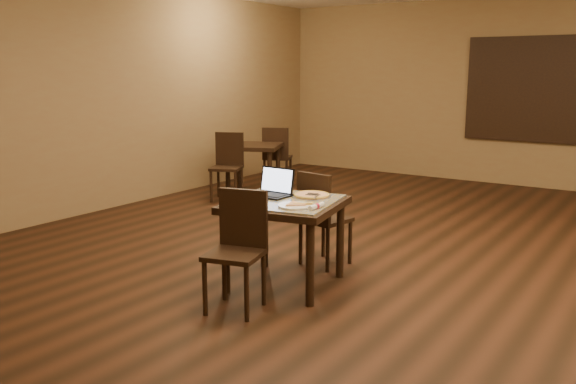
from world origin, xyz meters
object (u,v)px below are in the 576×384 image
Objects in this scene: tiled_table at (285,212)px; pizza_pan at (312,196)px; other_table_b at (253,153)px; chair_main_near at (239,243)px; other_table_b_chair_near at (228,162)px; chair_main_far at (320,213)px; laptop at (273,188)px; other_table_b_chair_far at (277,153)px.

tiled_table is 3.13× the size of pizza_pan.
pizza_pan is at bearing -69.33° from other_table_b.
other_table_b_chair_near reaches higher than chair_main_near.
chair_main_far is (-0.01, 0.62, -0.14)m from tiled_table.
other_table_b_chair_near reaches higher than tiled_table.
chair_main_far reaches higher than tiled_table.
tiled_table is at bearing -26.20° from laptop.
other_table_b_chair_far is (-2.76, 3.43, -0.22)m from pizza_pan.
tiled_table is at bearing 73.71° from chair_main_near.
chair_main_far is 3.30m from other_table_b_chair_near.
laptop is at bearing 79.90° from chair_main_far.
laptop is at bearing -67.70° from other_table_b_chair_near.
chair_main_near is at bearing -99.27° from pizza_pan.
other_table_b is (-2.65, 3.72, 0.09)m from chair_main_near.
other_table_b is at bearing 111.09° from chair_main_near.
chair_main_far is 4.02m from other_table_b_chair_far.
tiled_table is 0.29m from pizza_pan.
other_table_b_chair_far reaches higher than pizza_pan.
other_table_b_chair_near is at bearing 126.22° from tiled_table.
laptop is (-0.18, 0.73, 0.30)m from chair_main_near.
other_table_b_chair_far is (-2.44, 3.56, -0.28)m from laptop.
laptop is at bearing -74.09° from other_table_b.
pizza_pan is at bearing 105.18° from other_table_b_chair_far.
tiled_table is 1.03× the size of other_table_b.
laptop reaches higher than chair_main_far.
other_table_b_chair_far is at bearing 107.01° from chair_main_near.
other_table_b_chair_near is at bearing 137.69° from laptop.
tiled_table is 1.17× the size of chair_main_far.
other_table_b is at bearing 120.07° from tiled_table.
laptop is 3.50m from other_table_b_chair_near.
pizza_pan is 0.36× the size of other_table_b_chair_far.
laptop reaches higher than chair_main_near.
chair_main_far is at bearing 71.83° from laptop.
laptop is 0.37× the size of other_table_b_chair_near.
pizza_pan is (0.14, 0.86, 0.24)m from chair_main_near.
other_table_b is at bearing 134.32° from pizza_pan.
pizza_pan is 0.36× the size of other_table_b_chair_near.
tiled_table is at bearing -66.73° from other_table_b_chair_near.
laptop reaches higher than other_table_b_chair_near.
other_table_b_chair_far is (0.07, 1.14, 0.00)m from other_table_b_chair_near.
laptop is 0.35m from pizza_pan.
chair_main_near reaches higher than pizza_pan.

